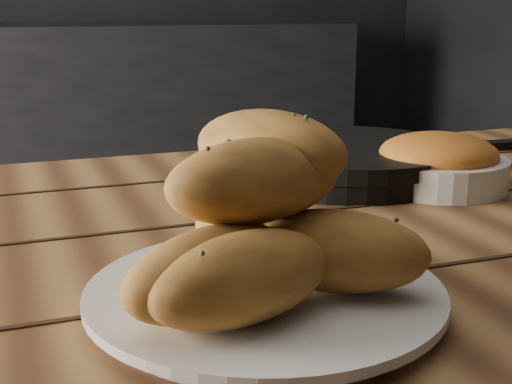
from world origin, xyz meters
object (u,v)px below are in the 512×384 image
at_px(skillet, 348,160).
at_px(bowl, 438,163).
at_px(bread_rolls, 259,226).
at_px(table, 343,325).
at_px(plate, 265,297).

distance_m(skillet, bowl, 0.13).
xyz_separation_m(bread_rolls, bowl, (0.35, 0.29, -0.04)).
bearing_deg(skillet, bowl, -49.07).
bearing_deg(skillet, table, -117.60).
bearing_deg(plate, skillet, 54.62).
bearing_deg(bread_rolls, skillet, 54.33).
distance_m(table, plate, 0.22).
bearing_deg(bread_rolls, bowl, 38.84).
bearing_deg(skillet, bread_rolls, -125.67).
xyz_separation_m(table, bread_rolls, (-0.15, -0.14, 0.17)).
xyz_separation_m(plate, bread_rolls, (-0.01, -0.01, 0.06)).
xyz_separation_m(skillet, bowl, (0.08, -0.09, 0.01)).
xyz_separation_m(table, plate, (-0.14, -0.13, 0.11)).
relative_size(plate, skillet, 0.63).
bearing_deg(bowl, bread_rolls, -141.16).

